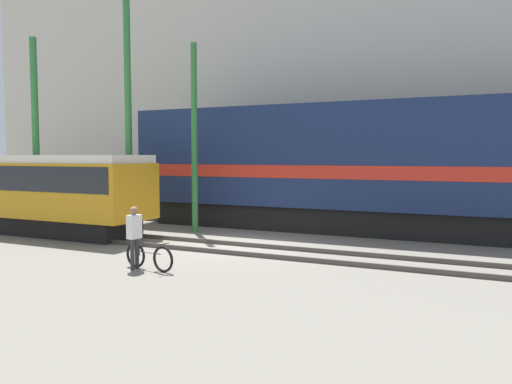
{
  "coord_description": "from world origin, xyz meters",
  "views": [
    {
      "loc": [
        7.65,
        -14.58,
        2.99
      ],
      "look_at": [
        0.65,
        0.3,
        1.8
      ],
      "focal_mm": 35.0,
      "sensor_mm": 36.0,
      "label": 1
    }
  ],
  "objects_px": {
    "streetcar": "(39,189)",
    "utility_pole_right": "(194,139)",
    "bicycle": "(149,257)",
    "person": "(134,231)",
    "utility_pole_left": "(35,130)",
    "utility_pole_center": "(128,112)",
    "freight_locomotive": "(384,166)"
  },
  "relations": [
    {
      "from": "bicycle",
      "to": "utility_pole_left",
      "type": "height_order",
      "value": "utility_pole_left"
    },
    {
      "from": "streetcar",
      "to": "bicycle",
      "type": "relative_size",
      "value": 5.66
    },
    {
      "from": "bicycle",
      "to": "utility_pole_center",
      "type": "height_order",
      "value": "utility_pole_center"
    },
    {
      "from": "bicycle",
      "to": "person",
      "type": "relative_size",
      "value": 1.01
    },
    {
      "from": "utility_pole_center",
      "to": "utility_pole_right",
      "type": "distance_m",
      "value": 3.41
    },
    {
      "from": "freight_locomotive",
      "to": "utility_pole_left",
      "type": "bearing_deg",
      "value": -170.01
    },
    {
      "from": "streetcar",
      "to": "utility_pole_right",
      "type": "xyz_separation_m",
      "value": [
        5.38,
        2.71,
        1.93
      ]
    },
    {
      "from": "utility_pole_left",
      "to": "utility_pole_right",
      "type": "distance_m",
      "value": 8.61
    },
    {
      "from": "bicycle",
      "to": "utility_pole_left",
      "type": "relative_size",
      "value": 0.2
    },
    {
      "from": "utility_pole_center",
      "to": "freight_locomotive",
      "type": "bearing_deg",
      "value": 15.17
    },
    {
      "from": "streetcar",
      "to": "bicycle",
      "type": "xyz_separation_m",
      "value": [
        7.8,
        -3.39,
        -1.38
      ]
    },
    {
      "from": "freight_locomotive",
      "to": "utility_pole_right",
      "type": "relative_size",
      "value": 2.82
    },
    {
      "from": "utility_pole_left",
      "to": "utility_pole_right",
      "type": "relative_size",
      "value": 1.14
    },
    {
      "from": "bicycle",
      "to": "utility_pole_right",
      "type": "xyz_separation_m",
      "value": [
        -2.41,
        6.1,
        3.32
      ]
    },
    {
      "from": "utility_pole_left",
      "to": "streetcar",
      "type": "bearing_deg",
      "value": -40.17
    },
    {
      "from": "person",
      "to": "bicycle",
      "type": "bearing_deg",
      "value": 12.93
    },
    {
      "from": "streetcar",
      "to": "utility_pole_center",
      "type": "bearing_deg",
      "value": 51.21
    },
    {
      "from": "streetcar",
      "to": "person",
      "type": "bearing_deg",
      "value": -25.22
    },
    {
      "from": "person",
      "to": "utility_pole_center",
      "type": "bearing_deg",
      "value": 130.15
    },
    {
      "from": "utility_pole_center",
      "to": "person",
      "type": "bearing_deg",
      "value": -49.85
    },
    {
      "from": "person",
      "to": "utility_pole_right",
      "type": "height_order",
      "value": "utility_pole_right"
    },
    {
      "from": "utility_pole_center",
      "to": "utility_pole_right",
      "type": "xyz_separation_m",
      "value": [
        3.21,
        0.0,
        -1.16
      ]
    },
    {
      "from": "freight_locomotive",
      "to": "person",
      "type": "relative_size",
      "value": 12.37
    },
    {
      "from": "streetcar",
      "to": "person",
      "type": "relative_size",
      "value": 5.71
    },
    {
      "from": "utility_pole_left",
      "to": "person",
      "type": "bearing_deg",
      "value": -30.28
    },
    {
      "from": "utility_pole_center",
      "to": "bicycle",
      "type": "bearing_deg",
      "value": -47.35
    },
    {
      "from": "utility_pole_left",
      "to": "utility_pole_right",
      "type": "height_order",
      "value": "utility_pole_left"
    },
    {
      "from": "freight_locomotive",
      "to": "utility_pole_left",
      "type": "distance_m",
      "value": 15.68
    },
    {
      "from": "person",
      "to": "utility_pole_center",
      "type": "relative_size",
      "value": 0.17
    },
    {
      "from": "bicycle",
      "to": "person",
      "type": "xyz_separation_m",
      "value": [
        -0.4,
        -0.09,
        0.66
      ]
    },
    {
      "from": "bicycle",
      "to": "utility_pole_center",
      "type": "distance_m",
      "value": 9.43
    },
    {
      "from": "freight_locomotive",
      "to": "bicycle",
      "type": "distance_m",
      "value": 10.09
    }
  ]
}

